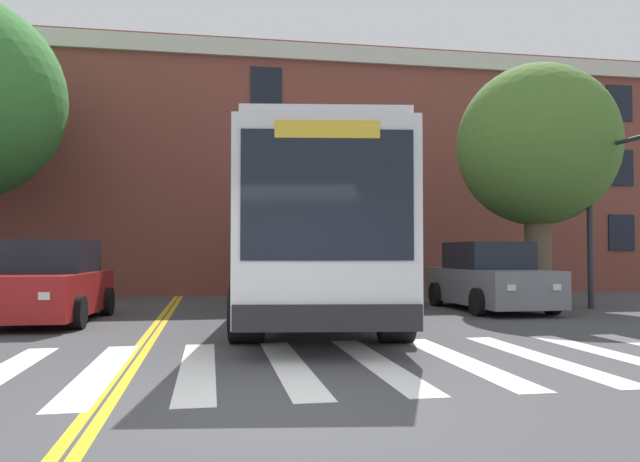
# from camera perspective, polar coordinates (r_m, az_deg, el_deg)

# --- Properties ---
(ground_plane) EXTENTS (120.00, 120.00, 0.00)m
(ground_plane) POSITION_cam_1_polar(r_m,az_deg,el_deg) (6.28, -4.42, -15.76)
(ground_plane) COLOR #424244
(crosswalk) EXTENTS (13.61, 4.23, 0.01)m
(crosswalk) POSITION_cam_1_polar(r_m,az_deg,el_deg) (8.39, -6.96, -12.21)
(crosswalk) COLOR white
(crosswalk) RESTS_ON ground
(lane_line_yellow_inner) EXTENTS (0.12, 36.00, 0.01)m
(lane_line_yellow_inner) POSITION_cam_1_polar(r_m,az_deg,el_deg) (22.33, -12.92, -5.76)
(lane_line_yellow_inner) COLOR gold
(lane_line_yellow_inner) RESTS_ON ground
(lane_line_yellow_outer) EXTENTS (0.12, 36.00, 0.01)m
(lane_line_yellow_outer) POSITION_cam_1_polar(r_m,az_deg,el_deg) (22.32, -12.51, -5.76)
(lane_line_yellow_outer) COLOR gold
(lane_line_yellow_outer) RESTS_ON ground
(city_bus) EXTENTS (4.07, 11.20, 3.55)m
(city_bus) POSITION_cam_1_polar(r_m,az_deg,el_deg) (13.77, -0.39, -0.07)
(city_bus) COLOR white
(city_bus) RESTS_ON ground
(car_red_near_lane) EXTENTS (2.27, 4.46, 1.77)m
(car_red_near_lane) POSITION_cam_1_polar(r_m,az_deg,el_deg) (14.66, -23.52, -4.51)
(car_red_near_lane) COLOR #AD1E1E
(car_red_near_lane) RESTS_ON ground
(car_grey_far_lane) EXTENTS (2.12, 4.58, 1.77)m
(car_grey_far_lane) POSITION_cam_1_polar(r_m,az_deg,el_deg) (16.88, 15.19, -4.25)
(car_grey_far_lane) COLOR slate
(car_grey_far_lane) RESTS_ON ground
(car_navy_behind_bus) EXTENTS (2.21, 4.08, 1.83)m
(car_navy_behind_bus) POSITION_cam_1_polar(r_m,az_deg,el_deg) (24.54, -6.40, -3.50)
(car_navy_behind_bus) COLOR navy
(car_navy_behind_bus) RESTS_ON ground
(traffic_light_near_corner) EXTENTS (0.41, 3.61, 4.75)m
(traffic_light_near_corner) POSITION_cam_1_polar(r_m,az_deg,el_deg) (17.00, 26.50, 3.84)
(traffic_light_near_corner) COLOR #28282D
(traffic_light_near_corner) RESTS_ON ground
(street_tree_curbside_large) EXTENTS (5.03, 5.18, 6.76)m
(street_tree_curbside_large) POSITION_cam_1_polar(r_m,az_deg,el_deg) (18.61, 19.22, 7.29)
(street_tree_curbside_large) COLOR brown
(street_tree_curbside_large) RESTS_ON ground
(building_facade) EXTENTS (34.57, 8.92, 9.07)m
(building_facade) POSITION_cam_1_polar(r_m,az_deg,el_deg) (26.43, -5.80, 4.65)
(building_facade) COLOR brown
(building_facade) RESTS_ON ground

